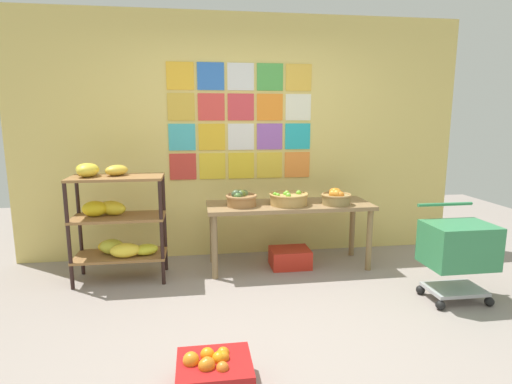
% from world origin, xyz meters
% --- Properties ---
extents(ground, '(9.76, 9.76, 0.00)m').
position_xyz_m(ground, '(0.00, 0.00, 0.00)').
color(ground, gray).
extents(back_wall_with_art, '(5.00, 0.07, 2.68)m').
position_xyz_m(back_wall_with_art, '(-0.00, 1.91, 1.34)').
color(back_wall_with_art, '#E2C86B').
rests_on(back_wall_with_art, ground).
extents(banana_shelf_unit, '(0.87, 0.47, 1.15)m').
position_xyz_m(banana_shelf_unit, '(-1.34, 1.28, 0.64)').
color(banana_shelf_unit, black).
rests_on(banana_shelf_unit, ground).
extents(display_table, '(1.71, 0.59, 0.68)m').
position_xyz_m(display_table, '(0.42, 1.39, 0.60)').
color(display_table, olive).
rests_on(display_table, ground).
extents(fruit_basket_left, '(0.40, 0.40, 0.15)m').
position_xyz_m(fruit_basket_left, '(0.40, 1.33, 0.75)').
color(fruit_basket_left, tan).
rests_on(fruit_basket_left, display_table).
extents(fruit_basket_centre, '(0.31, 0.31, 0.18)m').
position_xyz_m(fruit_basket_centre, '(0.88, 1.26, 0.76)').
color(fruit_basket_centre, olive).
rests_on(fruit_basket_centre, display_table).
extents(fruit_basket_back_left, '(0.32, 0.32, 0.17)m').
position_xyz_m(fruit_basket_back_left, '(-0.09, 1.34, 0.76)').
color(fruit_basket_back_left, '#A27141').
rests_on(fruit_basket_back_left, display_table).
extents(produce_crate_under_table, '(0.41, 0.32, 0.20)m').
position_xyz_m(produce_crate_under_table, '(0.43, 1.36, 0.10)').
color(produce_crate_under_table, red).
rests_on(produce_crate_under_table, ground).
extents(orange_crate_foreground, '(0.44, 0.37, 0.24)m').
position_xyz_m(orange_crate_foreground, '(-0.46, -0.54, 0.10)').
color(orange_crate_foreground, '#B21919').
rests_on(orange_crate_foreground, ground).
extents(shopping_cart, '(0.55, 0.45, 0.82)m').
position_xyz_m(shopping_cart, '(1.66, 0.36, 0.47)').
color(shopping_cart, black).
rests_on(shopping_cart, ground).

